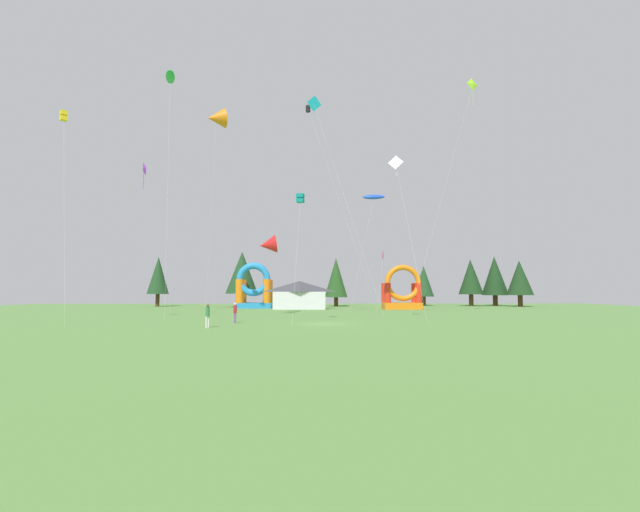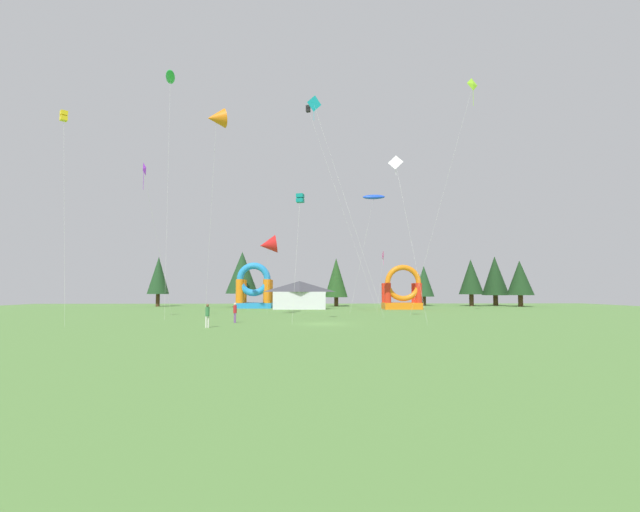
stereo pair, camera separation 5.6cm
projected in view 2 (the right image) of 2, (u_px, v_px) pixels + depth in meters
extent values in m
plane|color=#5B8C42|center=(324.00, 324.00, 39.33)|extent=(120.00, 120.00, 0.00)
pyramid|color=#EA599E|center=(384.00, 255.00, 68.38)|extent=(0.31, 1.09, 1.09)
cylinder|color=#EA599E|center=(383.00, 260.00, 68.33)|extent=(0.04, 0.04, 1.48)
cylinder|color=silver|center=(380.00, 282.00, 67.48)|extent=(1.22, 1.18, 8.19)
pyramid|color=#19B7CC|center=(314.00, 105.00, 51.95)|extent=(1.38, 0.98, 1.30)
cylinder|color=#19B7CC|center=(314.00, 113.00, 51.79)|extent=(0.04, 0.04, 1.91)
cylinder|color=silver|center=(348.00, 207.00, 49.68)|extent=(7.39, 2.78, 24.20)
cone|color=red|center=(268.00, 245.00, 56.61)|extent=(2.57, 2.50, 2.53)
cylinder|color=silver|center=(268.00, 279.00, 57.82)|extent=(0.35, 3.12, 8.60)
cube|color=yellow|center=(64.00, 118.00, 40.52)|extent=(0.78, 0.78, 0.40)
cube|color=yellow|center=(64.00, 113.00, 40.56)|extent=(0.78, 0.78, 0.40)
cylinder|color=silver|center=(64.00, 216.00, 38.67)|extent=(2.14, 2.42, 18.54)
cone|color=orange|center=(216.00, 118.00, 43.76)|extent=(2.51, 2.46, 2.08)
cylinder|color=silver|center=(211.00, 221.00, 44.68)|extent=(1.48, 3.38, 19.55)
pyramid|color=purple|center=(143.00, 170.00, 46.36)|extent=(0.82, 1.00, 0.98)
cylinder|color=purple|center=(143.00, 180.00, 46.33)|extent=(0.04, 0.04, 2.09)
cylinder|color=silver|center=(158.00, 247.00, 49.04)|extent=(1.36, 6.41, 15.28)
pyramid|color=white|center=(396.00, 164.00, 43.87)|extent=(1.14, 0.77, 1.07)
cylinder|color=white|center=(396.00, 169.00, 43.76)|extent=(0.04, 0.04, 1.16)
cylinder|color=silver|center=(411.00, 239.00, 41.26)|extent=(1.76, 4.02, 15.18)
ellipsoid|color=blue|center=(374.00, 197.00, 59.23)|extent=(3.00, 1.30, 0.98)
cylinder|color=silver|center=(362.00, 254.00, 58.55)|extent=(3.25, 0.13, 15.13)
ellipsoid|color=green|center=(170.00, 77.00, 52.49)|extent=(1.99, 3.16, 1.08)
cylinder|color=silver|center=(168.00, 189.00, 48.91)|extent=(1.64, 5.15, 27.65)
cube|color=black|center=(308.00, 110.00, 62.14)|extent=(0.66, 0.66, 0.40)
cube|color=black|center=(308.00, 107.00, 62.17)|extent=(0.66, 0.66, 0.40)
cylinder|color=silver|center=(342.00, 207.00, 59.95)|extent=(8.96, 2.60, 27.83)
cube|color=#0C7F7A|center=(300.00, 200.00, 41.28)|extent=(0.78, 0.78, 0.36)
cube|color=#0C7F7A|center=(300.00, 196.00, 41.32)|extent=(0.78, 0.78, 0.36)
cylinder|color=silver|center=(296.00, 259.00, 39.72)|extent=(0.64, 2.32, 11.32)
pyramid|color=#8CD826|center=(473.00, 84.00, 51.22)|extent=(1.16, 0.75, 1.14)
cylinder|color=#8CD826|center=(473.00, 95.00, 51.20)|extent=(0.04, 0.04, 2.48)
cylinder|color=silver|center=(441.00, 201.00, 51.57)|extent=(6.97, 2.77, 26.21)
cylinder|color=#724C8C|center=(234.00, 318.00, 40.75)|extent=(0.18, 0.18, 0.87)
cylinder|color=#724C8C|center=(235.00, 318.00, 40.61)|extent=(0.18, 0.18, 0.87)
cylinder|color=#B21E26|center=(235.00, 309.00, 40.74)|extent=(0.43, 0.43, 0.69)
sphere|color=beige|center=(235.00, 304.00, 40.78)|extent=(0.24, 0.24, 0.24)
cylinder|color=silver|center=(206.00, 322.00, 35.30)|extent=(0.18, 0.18, 0.90)
cylinder|color=silver|center=(208.00, 322.00, 35.38)|extent=(0.18, 0.18, 0.90)
cylinder|color=#33723F|center=(207.00, 312.00, 35.40)|extent=(0.43, 0.43, 0.71)
sphere|color=brown|center=(208.00, 305.00, 35.44)|extent=(0.24, 0.24, 0.24)
cube|color=orange|center=(402.00, 306.00, 69.98)|extent=(5.76, 3.59, 1.01)
cylinder|color=red|center=(388.00, 293.00, 68.77)|extent=(1.01, 1.01, 3.02)
cylinder|color=red|center=(419.00, 293.00, 68.92)|extent=(1.01, 1.01, 3.02)
cylinder|color=red|center=(385.00, 293.00, 71.35)|extent=(1.01, 1.01, 3.02)
cylinder|color=red|center=(415.00, 293.00, 71.49)|extent=(1.01, 1.01, 3.02)
torus|color=orange|center=(403.00, 283.00, 68.96)|extent=(5.56, 0.80, 5.56)
cube|color=#268CD8|center=(255.00, 305.00, 74.61)|extent=(5.73, 4.74, 0.86)
cylinder|color=orange|center=(240.00, 291.00, 73.02)|extent=(1.33, 1.33, 3.83)
cylinder|color=orange|center=(267.00, 291.00, 73.16)|extent=(1.33, 1.33, 3.83)
cylinder|color=orange|center=(243.00, 291.00, 76.42)|extent=(1.33, 1.33, 3.83)
cylinder|color=orange|center=(269.00, 291.00, 76.56)|extent=(1.33, 1.33, 3.83)
torus|color=#268CD8|center=(254.00, 279.00, 73.23)|extent=(5.47, 1.06, 5.47)
cube|color=silver|center=(299.00, 300.00, 69.86)|extent=(7.99, 3.05, 2.69)
pyramid|color=#3F3F47|center=(299.00, 286.00, 70.03)|extent=(7.99, 3.05, 1.65)
cylinder|color=#4C331E|center=(158.00, 300.00, 81.51)|extent=(0.69, 0.69, 2.25)
cone|color=#1E4221|center=(158.00, 275.00, 81.85)|extent=(3.84, 3.84, 6.76)
cylinder|color=#4C331E|center=(242.00, 300.00, 79.02)|extent=(1.02, 1.02, 2.34)
cone|color=#1E4221|center=(242.00, 273.00, 79.39)|extent=(5.65, 5.65, 7.36)
cylinder|color=#4C331E|center=(336.00, 302.00, 82.14)|extent=(0.75, 0.75, 1.67)
cone|color=#234C1E|center=(336.00, 278.00, 82.48)|extent=(4.15, 4.15, 7.11)
cylinder|color=#4C331E|center=(424.00, 301.00, 85.82)|extent=(0.68, 0.68, 1.73)
cone|color=#1E4221|center=(424.00, 281.00, 86.11)|extent=(3.79, 3.79, 5.89)
cylinder|color=#4C331E|center=(471.00, 300.00, 84.02)|extent=(0.81, 0.81, 2.18)
cone|color=#193819|center=(471.00, 277.00, 84.35)|extent=(4.49, 4.49, 6.52)
cylinder|color=#4C331E|center=(496.00, 300.00, 85.65)|extent=(0.89, 0.89, 1.99)
cone|color=#193819|center=(495.00, 276.00, 86.00)|extent=(4.93, 4.93, 7.38)
cylinder|color=#4C331E|center=(521.00, 301.00, 80.95)|extent=(0.84, 0.84, 2.06)
cone|color=#193819|center=(520.00, 278.00, 81.26)|extent=(4.65, 4.65, 6.23)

